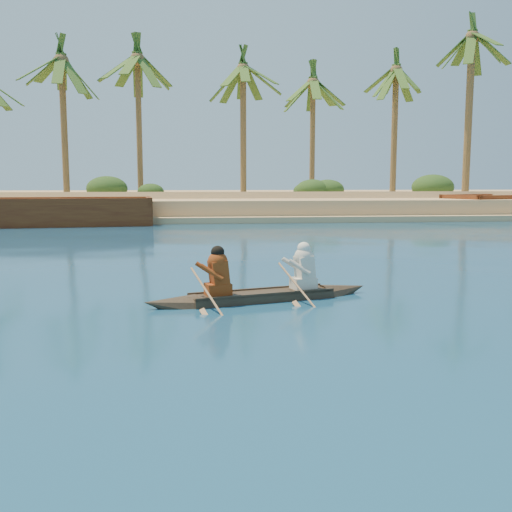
{
  "coord_description": "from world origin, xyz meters",
  "views": [
    {
      "loc": [
        -4.38,
        -11.16,
        2.39
      ],
      "look_at": [
        -2.96,
        0.94,
        0.82
      ],
      "focal_mm": 40.0,
      "sensor_mm": 36.0,
      "label": 1
    }
  ],
  "objects": [
    {
      "name": "sandy_embankment",
      "position": [
        0.0,
        46.89,
        0.53
      ],
      "size": [
        150.0,
        51.0,
        1.5
      ],
      "color": "tan",
      "rests_on": "ground"
    },
    {
      "name": "shrub_cluster",
      "position": [
        0.0,
        31.5,
        1.2
      ],
      "size": [
        100.0,
        6.0,
        2.4
      ],
      "primitive_type": null,
      "color": "#293F17",
      "rests_on": "ground"
    },
    {
      "name": "palm_grove",
      "position": [
        0.0,
        35.0,
        8.0
      ],
      "size": [
        110.0,
        14.0,
        16.0
      ],
      "primitive_type": null,
      "color": "#314F1C",
      "rests_on": "ground"
    },
    {
      "name": "ground",
      "position": [
        0.0,
        0.0,
        0.0
      ],
      "size": [
        160.0,
        160.0,
        0.0
      ],
      "primitive_type": "plane",
      "color": "navy",
      "rests_on": "ground"
    },
    {
      "name": "barge_mid",
      "position": [
        -12.0,
        22.0,
        0.64
      ],
      "size": [
        11.26,
        4.76,
        1.82
      ],
      "rotation": [
        0.0,
        0.0,
        0.1
      ],
      "color": "brown",
      "rests_on": "ground"
    },
    {
      "name": "canoe",
      "position": [
        -2.93,
        0.16,
        0.26
      ],
      "size": [
        4.85,
        1.87,
        1.33
      ],
      "rotation": [
        0.0,
        0.0,
        0.26
      ],
      "color": "#3C2D21",
      "rests_on": "ground"
    }
  ]
}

